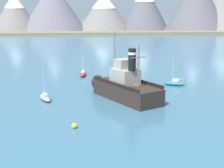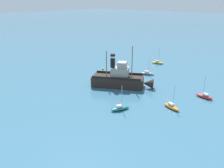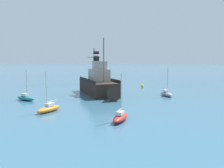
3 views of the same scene
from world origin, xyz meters
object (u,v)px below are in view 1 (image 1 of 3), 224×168
sailboat_orange (130,76)px  mooring_buoy (74,126)px  sailboat_teal (174,83)px  old_tugboat (124,87)px  sailboat_grey (45,98)px  sailboat_red (83,74)px

sailboat_orange → mooring_buoy: 29.28m
sailboat_teal → mooring_buoy: sailboat_teal is taller
old_tugboat → sailboat_orange: bearing=79.9°
sailboat_grey → sailboat_orange: size_ratio=1.00×
sailboat_red → mooring_buoy: 30.26m
sailboat_grey → old_tugboat: bearing=1.1°
old_tugboat → sailboat_red: bearing=110.1°
sailboat_orange → mooring_buoy: size_ratio=7.73×
sailboat_teal → mooring_buoy: 26.68m
sailboat_grey → mooring_buoy: size_ratio=7.73×
sailboat_orange → sailboat_red: size_ratio=1.00×
sailboat_teal → sailboat_orange: bearing=135.7°
sailboat_teal → sailboat_red: (-16.21, 9.53, 0.00)m
sailboat_teal → sailboat_grey: same height
old_tugboat → sailboat_orange: (2.68, 15.06, -1.40)m
mooring_buoy → sailboat_teal: bearing=51.0°
old_tugboat → sailboat_orange: old_tugboat is taller
old_tugboat → mooring_buoy: old_tugboat is taller
sailboat_teal → sailboat_grey: (-21.60, -8.40, 0.00)m
sailboat_teal → sailboat_orange: size_ratio=1.00×
old_tugboat → sailboat_teal: bearing=40.0°
sailboat_orange → old_tugboat: bearing=-100.1°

